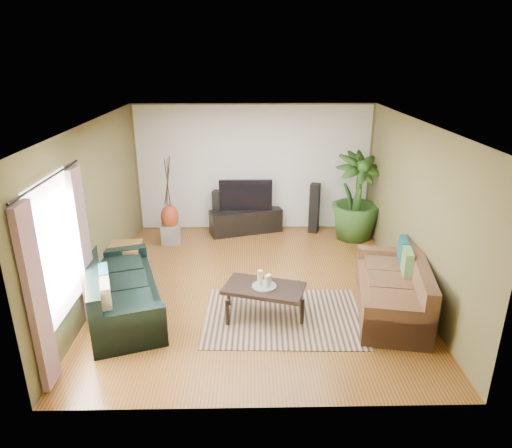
{
  "coord_description": "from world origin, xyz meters",
  "views": [
    {
      "loc": [
        -0.14,
        -6.73,
        3.66
      ],
      "look_at": [
        0.0,
        0.2,
        1.05
      ],
      "focal_mm": 32.0,
      "sensor_mm": 36.0,
      "label": 1
    }
  ],
  "objects_px": {
    "tv_stand": "(246,221)",
    "speaker_left": "(218,212)",
    "sofa_right": "(392,285)",
    "vase": "(170,217)",
    "pedestal": "(171,234)",
    "speaker_right": "(314,208)",
    "coffee_table": "(264,301)",
    "sofa_left": "(123,286)",
    "potted_plant": "(356,197)",
    "television": "(246,195)",
    "side_table": "(126,261)"
  },
  "relations": [
    {
      "from": "television",
      "to": "coffee_table",
      "type": "bearing_deg",
      "value": -85.34
    },
    {
      "from": "sofa_right",
      "to": "tv_stand",
      "type": "relative_size",
      "value": 1.34
    },
    {
      "from": "television",
      "to": "speaker_right",
      "type": "bearing_deg",
      "value": 0.0
    },
    {
      "from": "vase",
      "to": "speaker_left",
      "type": "bearing_deg",
      "value": 30.91
    },
    {
      "from": "speaker_left",
      "to": "pedestal",
      "type": "height_order",
      "value": "speaker_left"
    },
    {
      "from": "coffee_table",
      "to": "potted_plant",
      "type": "relative_size",
      "value": 0.64
    },
    {
      "from": "coffee_table",
      "to": "potted_plant",
      "type": "bearing_deg",
      "value": 73.69
    },
    {
      "from": "coffee_table",
      "to": "television",
      "type": "xyz_separation_m",
      "value": [
        -0.27,
        3.34,
        0.61
      ]
    },
    {
      "from": "television",
      "to": "sofa_right",
      "type": "bearing_deg",
      "value": -56.18
    },
    {
      "from": "coffee_table",
      "to": "speaker_left",
      "type": "relative_size",
      "value": 1.22
    },
    {
      "from": "sofa_right",
      "to": "television",
      "type": "relative_size",
      "value": 1.83
    },
    {
      "from": "tv_stand",
      "to": "speaker_left",
      "type": "bearing_deg",
      "value": 163.71
    },
    {
      "from": "speaker_right",
      "to": "speaker_left",
      "type": "bearing_deg",
      "value": -160.19
    },
    {
      "from": "speaker_right",
      "to": "pedestal",
      "type": "bearing_deg",
      "value": -149.72
    },
    {
      "from": "tv_stand",
      "to": "pedestal",
      "type": "xyz_separation_m",
      "value": [
        -1.53,
        -0.55,
        -0.06
      ]
    },
    {
      "from": "sofa_right",
      "to": "vase",
      "type": "distance_m",
      "value": 4.58
    },
    {
      "from": "speaker_left",
      "to": "pedestal",
      "type": "relative_size",
      "value": 2.43
    },
    {
      "from": "television",
      "to": "potted_plant",
      "type": "distance_m",
      "value": 2.29
    },
    {
      "from": "tv_stand",
      "to": "vase",
      "type": "relative_size",
      "value": 3.09
    },
    {
      "from": "television",
      "to": "potted_plant",
      "type": "height_order",
      "value": "potted_plant"
    },
    {
      "from": "television",
      "to": "speaker_right",
      "type": "distance_m",
      "value": 1.5
    },
    {
      "from": "sofa_left",
      "to": "vase",
      "type": "bearing_deg",
      "value": -24.76
    },
    {
      "from": "vase",
      "to": "speaker_right",
      "type": "bearing_deg",
      "value": 10.47
    },
    {
      "from": "sofa_left",
      "to": "potted_plant",
      "type": "height_order",
      "value": "potted_plant"
    },
    {
      "from": "sofa_left",
      "to": "pedestal",
      "type": "distance_m",
      "value": 2.68
    },
    {
      "from": "tv_stand",
      "to": "speaker_right",
      "type": "relative_size",
      "value": 1.42
    },
    {
      "from": "sofa_left",
      "to": "television",
      "type": "relative_size",
      "value": 1.98
    },
    {
      "from": "sofa_right",
      "to": "tv_stand",
      "type": "bearing_deg",
      "value": -135.28
    },
    {
      "from": "vase",
      "to": "side_table",
      "type": "xyz_separation_m",
      "value": [
        -0.55,
        -1.48,
        -0.28
      ]
    },
    {
      "from": "sofa_right",
      "to": "potted_plant",
      "type": "xyz_separation_m",
      "value": [
        0.08,
        2.88,
        0.47
      ]
    },
    {
      "from": "potted_plant",
      "to": "pedestal",
      "type": "distance_m",
      "value": 3.86
    },
    {
      "from": "sofa_right",
      "to": "side_table",
      "type": "height_order",
      "value": "sofa_right"
    },
    {
      "from": "sofa_left",
      "to": "speaker_left",
      "type": "xyz_separation_m",
      "value": [
        1.22,
        3.21,
        0.04
      ]
    },
    {
      "from": "tv_stand",
      "to": "potted_plant",
      "type": "bearing_deg",
      "value": -25.47
    },
    {
      "from": "tv_stand",
      "to": "speaker_right",
      "type": "distance_m",
      "value": 1.5
    },
    {
      "from": "sofa_right",
      "to": "pedestal",
      "type": "bearing_deg",
      "value": -115.09
    },
    {
      "from": "speaker_left",
      "to": "vase",
      "type": "xyz_separation_m",
      "value": [
        -0.93,
        -0.55,
        0.09
      ]
    },
    {
      "from": "sofa_right",
      "to": "vase",
      "type": "xyz_separation_m",
      "value": [
        -3.71,
        2.69,
        0.14
      ]
    },
    {
      "from": "tv_stand",
      "to": "speaker_left",
      "type": "relative_size",
      "value": 1.63
    },
    {
      "from": "vase",
      "to": "side_table",
      "type": "relative_size",
      "value": 0.86
    },
    {
      "from": "potted_plant",
      "to": "pedestal",
      "type": "xyz_separation_m",
      "value": [
        -3.79,
        -0.19,
        -0.7
      ]
    },
    {
      "from": "sofa_right",
      "to": "speaker_right",
      "type": "bearing_deg",
      "value": -156.84
    },
    {
      "from": "sofa_right",
      "to": "coffee_table",
      "type": "height_order",
      "value": "sofa_right"
    },
    {
      "from": "speaker_left",
      "to": "potted_plant",
      "type": "bearing_deg",
      "value": 10.21
    },
    {
      "from": "side_table",
      "to": "coffee_table",
      "type": "bearing_deg",
      "value": -29.17
    },
    {
      "from": "television",
      "to": "speaker_left",
      "type": "distance_m",
      "value": 0.71
    },
    {
      "from": "pedestal",
      "to": "coffee_table",
      "type": "bearing_deg",
      "value": -57.11
    },
    {
      "from": "coffee_table",
      "to": "side_table",
      "type": "distance_m",
      "value": 2.69
    },
    {
      "from": "speaker_left",
      "to": "vase",
      "type": "relative_size",
      "value": 1.89
    },
    {
      "from": "coffee_table",
      "to": "speaker_right",
      "type": "relative_size",
      "value": 1.06
    }
  ]
}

